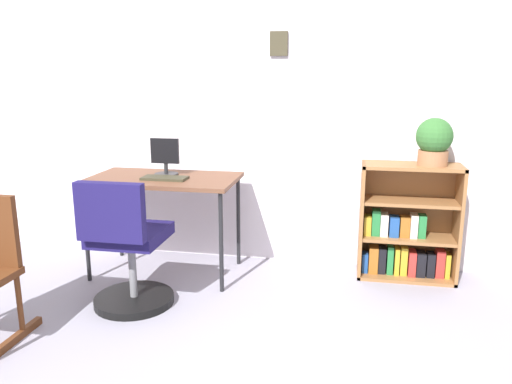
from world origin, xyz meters
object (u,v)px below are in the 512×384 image
object	(u,v)px
bookshelf_low	(406,228)
potted_plant_on_shelf	(434,141)
office_chair	(127,253)
desk	(164,185)
monitor	(165,158)
keyboard	(165,178)

from	to	relation	value
bookshelf_low	potted_plant_on_shelf	world-z (taller)	potted_plant_on_shelf
bookshelf_low	potted_plant_on_shelf	bearing A→B (deg)	-18.86
bookshelf_low	office_chair	bearing A→B (deg)	-153.47
desk	potted_plant_on_shelf	distance (m)	1.96
bookshelf_low	desk	bearing A→B (deg)	-171.22
desk	monitor	world-z (taller)	monitor
bookshelf_low	keyboard	bearing A→B (deg)	-168.63
monitor	potted_plant_on_shelf	distance (m)	1.93
keyboard	potted_plant_on_shelf	size ratio (longest dim) A/B	0.97
desk	keyboard	xyz separation A→B (m)	(0.04, -0.07, 0.07)
potted_plant_on_shelf	desk	bearing A→B (deg)	-173.28
keyboard	potted_plant_on_shelf	bearing A→B (deg)	9.10
keyboard	office_chair	distance (m)	0.67
office_chair	monitor	bearing A→B (deg)	88.90
keyboard	bookshelf_low	size ratio (longest dim) A/B	0.38
monitor	bookshelf_low	xyz separation A→B (m)	(1.78, 0.20, -0.50)
desk	office_chair	distance (m)	0.69
keyboard	office_chair	xyz separation A→B (m)	(-0.06, -0.55, -0.38)
keyboard	desk	bearing A→B (deg)	118.05
office_chair	bookshelf_low	size ratio (longest dim) A/B	1.02
bookshelf_low	potted_plant_on_shelf	size ratio (longest dim) A/B	2.55
monitor	bookshelf_low	world-z (taller)	monitor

